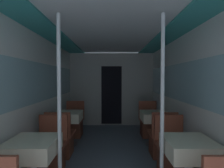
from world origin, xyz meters
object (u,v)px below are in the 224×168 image
dining_table_right_1 (155,118)px  chair_right_far_1 (149,125)px  dining_table_right_0 (189,150)px  chair_left_far_1 (74,125)px  dining_table_left_1 (69,118)px  dining_table_left_0 (33,150)px  chair_right_near_1 (162,142)px  support_pole_left_0 (60,107)px  chair_right_far_0 (173,156)px  chair_left_near_1 (61,142)px  chair_left_far_0 (50,155)px  support_pole_right_0 (163,107)px

dining_table_right_1 → chair_right_far_1: size_ratio=0.84×
dining_table_right_0 → chair_left_far_1: bearing=129.7°
dining_table_left_1 → dining_table_right_1: 1.93m
dining_table_left_0 → dining_table_right_1: size_ratio=1.00×
dining_table_left_0 → chair_right_near_1: bearing=31.2°
dining_table_right_1 → support_pole_left_0: bearing=-132.4°
chair_right_far_0 → dining_table_left_1: bearing=-31.2°
chair_left_near_1 → dining_table_right_0: size_ratio=1.19×
dining_table_left_0 → chair_left_far_1: chair_left_far_1 is taller
chair_left_far_0 → chair_right_far_1: (1.93, 1.75, 0.00)m
chair_left_far_0 → dining_table_left_1: bearing=-90.0°
dining_table_left_1 → chair_right_far_1: chair_right_far_1 is taller
support_pole_left_0 → chair_right_near_1: (1.60, 1.17, -0.86)m
chair_left_far_0 → dining_table_left_1: 1.22m
chair_left_near_1 → chair_right_near_1: (1.93, 0.00, 0.00)m
chair_left_far_0 → dining_table_right_0: size_ratio=1.19×
chair_left_far_1 → dining_table_right_0: (1.93, -2.33, 0.33)m
support_pole_right_0 → dining_table_left_1: bearing=132.4°
dining_table_left_0 → chair_left_near_1: size_ratio=0.84×
chair_left_far_1 → chair_right_far_0: size_ratio=1.00×
chair_left_near_1 → chair_left_far_1: bearing=90.0°
chair_right_far_0 → dining_table_left_0: bearing=16.6°
dining_table_right_0 → chair_left_near_1: bearing=148.8°
dining_table_left_0 → chair_right_near_1: 2.29m
chair_left_near_1 → support_pole_left_0: bearing=-74.1°
chair_right_far_0 → support_pole_left_0: bearing=19.8°
chair_left_far_0 → support_pole_right_0: (1.60, -0.58, 0.86)m
dining_table_left_0 → support_pole_right_0: bearing=0.0°
dining_table_left_1 → chair_left_near_1: 0.66m
support_pole_right_0 → chair_right_near_1: (0.34, 1.17, -0.86)m
chair_right_far_0 → dining_table_right_1: 1.22m
chair_left_near_1 → chair_left_far_1: same height
chair_left_far_0 → chair_right_near_1: same height
chair_right_near_1 → chair_right_far_1: same height
dining_table_left_0 → dining_table_right_0: same height
chair_left_near_1 → chair_left_far_1: (0.00, 1.15, 0.00)m
chair_left_far_0 → dining_table_right_1: size_ratio=1.19×
chair_left_far_1 → chair_right_near_1: 2.25m
dining_table_left_1 → chair_right_far_0: 2.29m
dining_table_right_0 → support_pole_right_0: bearing=180.0°
chair_right_near_1 → chair_right_far_1: size_ratio=1.00×
support_pole_left_0 → chair_right_near_1: support_pole_left_0 is taller
support_pole_right_0 → dining_table_right_1: (0.34, 1.75, -0.53)m
support_pole_right_0 → chair_right_far_0: bearing=59.8°
support_pole_left_0 → dining_table_left_1: 1.86m
chair_left_near_1 → chair_left_far_0: bearing=-90.0°
chair_left_far_0 → chair_left_near_1: (0.00, 0.60, 0.00)m
dining_table_left_1 → dining_table_right_1: (1.93, 0.00, 0.00)m
chair_left_near_1 → dining_table_right_1: size_ratio=1.19×
support_pole_left_0 → chair_left_near_1: bearing=105.9°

